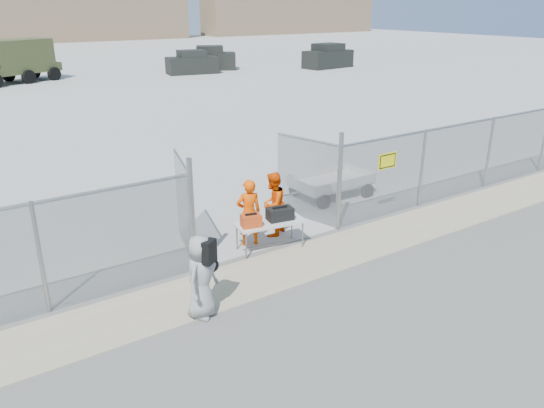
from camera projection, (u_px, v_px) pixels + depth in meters
ground at (326, 282)px, 10.93m from camera, size 160.00×160.00×0.00m
tarmac_inside at (3, 73)px, 43.60m from camera, size 160.00×80.00×0.01m
dirt_strip at (297, 264)px, 11.71m from camera, size 44.00×1.60×0.01m
chain_link_fence at (272, 204)px, 12.10m from camera, size 40.00×0.20×2.20m
folding_table at (270, 235)px, 12.32m from camera, size 1.69×0.89×0.69m
orange_bag at (251, 221)px, 11.88m from camera, size 0.50×0.39×0.27m
black_duffel at (280, 214)px, 12.26m from camera, size 0.65×0.45×0.29m
security_worker_left at (249, 213)px, 12.37m from camera, size 0.67×0.53×1.63m
security_worker_right at (273, 204)px, 12.91m from camera, size 0.98×0.92×1.61m
visitor at (201, 276)px, 9.52m from camera, size 0.93×0.85×1.59m
utility_trailer at (331, 185)px, 15.66m from camera, size 3.07×1.60×0.74m
military_truck at (13, 62)px, 37.58m from camera, size 6.65×4.69×2.98m
parked_vehicle_near at (192, 62)px, 42.63m from camera, size 4.24×2.43×1.81m
parked_vehicle_mid at (210, 58)px, 45.26m from camera, size 4.68×3.64×1.93m
parked_vehicle_far at (328, 56)px, 46.49m from camera, size 4.71×2.55×2.03m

